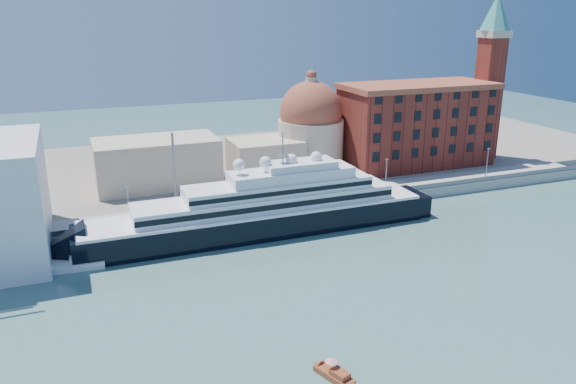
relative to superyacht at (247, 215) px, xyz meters
name	(u,v)px	position (x,y,z in m)	size (l,w,h in m)	color
ground	(327,275)	(7.40, -23.00, -4.24)	(400.00, 400.00, 0.00)	#3A6463
quay	(264,208)	(7.40, 11.00, -2.99)	(180.00, 10.00, 2.50)	gray
land	(218,165)	(7.40, 52.00, -3.24)	(260.00, 72.00, 2.00)	slate
quay_fence	(271,206)	(7.40, 6.50, -1.14)	(180.00, 0.10, 1.20)	slate
superyacht	(247,215)	(0.00, 0.00, 0.00)	(82.21, 11.40, 24.57)	black
service_barge	(72,265)	(-34.29, -3.96, -3.48)	(11.99, 4.70, 2.64)	white
water_taxi	(335,374)	(-4.22, -49.93, -3.58)	(3.78, 6.06, 2.73)	brown
warehouse	(416,124)	(59.40, 29.00, 9.55)	(43.00, 19.00, 23.25)	maroon
campanile	(491,67)	(83.40, 29.00, 24.52)	(8.40, 8.40, 47.00)	maroon
church	(257,143)	(13.79, 34.72, 6.67)	(66.00, 18.00, 25.50)	beige
lamp_posts	(210,180)	(-5.27, 9.27, 5.60)	(120.80, 2.40, 18.00)	slate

